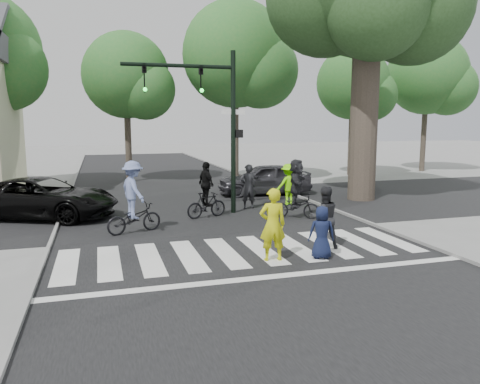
# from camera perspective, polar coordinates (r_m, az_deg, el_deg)

# --- Properties ---
(ground) EXTENTS (120.00, 120.00, 0.00)m
(ground) POSITION_cam_1_polar(r_m,az_deg,el_deg) (11.77, 1.91, -8.50)
(ground) COLOR gray
(ground) RESTS_ON ground
(road_stem) EXTENTS (10.00, 70.00, 0.01)m
(road_stem) POSITION_cam_1_polar(r_m,az_deg,el_deg) (16.43, -3.69, -3.54)
(road_stem) COLOR black
(road_stem) RESTS_ON ground
(road_cross) EXTENTS (70.00, 10.00, 0.01)m
(road_cross) POSITION_cam_1_polar(r_m,az_deg,el_deg) (19.31, -5.71, -1.72)
(road_cross) COLOR black
(road_cross) RESTS_ON ground
(curb_left) EXTENTS (0.10, 70.00, 0.10)m
(curb_left) POSITION_cam_1_polar(r_m,az_deg,el_deg) (16.08, -21.55, -4.24)
(curb_left) COLOR gray
(curb_left) RESTS_ON ground
(curb_right) EXTENTS (0.10, 70.00, 0.10)m
(curb_right) POSITION_cam_1_polar(r_m,az_deg,el_deg) (18.21, 11.99, -2.36)
(curb_right) COLOR gray
(curb_right) RESTS_ON ground
(crosswalk) EXTENTS (10.00, 3.85, 0.01)m
(crosswalk) POSITION_cam_1_polar(r_m,az_deg,el_deg) (12.37, 0.92, -7.60)
(crosswalk) COLOR silver
(crosswalk) RESTS_ON ground
(traffic_signal) EXTENTS (4.45, 0.29, 6.00)m
(traffic_signal) POSITION_cam_1_polar(r_m,az_deg,el_deg) (17.32, -3.57, 10.06)
(traffic_signal) COLOR black
(traffic_signal) RESTS_ON ground
(bg_tree_2) EXTENTS (5.04, 4.80, 8.40)m
(bg_tree_2) POSITION_cam_1_polar(r_m,az_deg,el_deg) (27.43, -13.19, 13.27)
(bg_tree_2) COLOR brown
(bg_tree_2) RESTS_ON ground
(bg_tree_3) EXTENTS (6.30, 6.00, 10.20)m
(bg_tree_3) POSITION_cam_1_polar(r_m,az_deg,el_deg) (27.33, 0.22, 15.96)
(bg_tree_3) COLOR brown
(bg_tree_3) RESTS_ON ground
(bg_tree_4) EXTENTS (4.83, 4.60, 8.15)m
(bg_tree_4) POSITION_cam_1_polar(r_m,az_deg,el_deg) (31.19, 14.15, 12.38)
(bg_tree_4) COLOR brown
(bg_tree_4) RESTS_ON ground
(bg_tree_5) EXTENTS (5.67, 5.40, 9.30)m
(bg_tree_5) POSITION_cam_1_polar(r_m,az_deg,el_deg) (35.15, 22.41, 12.74)
(bg_tree_5) COLOR brown
(bg_tree_5) RESTS_ON ground
(pedestrian_woman) EXTENTS (0.71, 0.51, 1.84)m
(pedestrian_woman) POSITION_cam_1_polar(r_m,az_deg,el_deg) (11.67, 4.00, -3.99)
(pedestrian_woman) COLOR #CBD110
(pedestrian_woman) RESTS_ON ground
(pedestrian_child) EXTENTS (0.76, 0.60, 1.36)m
(pedestrian_child) POSITION_cam_1_polar(r_m,az_deg,el_deg) (12.04, 9.93, -4.88)
(pedestrian_child) COLOR #131A39
(pedestrian_child) RESTS_ON ground
(pedestrian_adult) EXTENTS (0.91, 0.75, 1.72)m
(pedestrian_adult) POSITION_cam_1_polar(r_m,az_deg,el_deg) (12.98, 10.21, -3.08)
(pedestrian_adult) COLOR black
(pedestrian_adult) RESTS_ON ground
(cyclist_left) EXTENTS (1.89, 1.32, 2.26)m
(cyclist_left) POSITION_cam_1_polar(r_m,az_deg,el_deg) (14.86, -12.84, -1.21)
(cyclist_left) COLOR black
(cyclist_left) RESTS_ON ground
(cyclist_mid) EXTENTS (1.62, 1.02, 2.04)m
(cyclist_mid) POSITION_cam_1_polar(r_m,az_deg,el_deg) (16.85, -4.12, -0.36)
(cyclist_mid) COLOR black
(cyclist_mid) RESTS_ON ground
(cyclist_right) EXTENTS (1.76, 1.62, 2.14)m
(cyclist_right) POSITION_cam_1_polar(r_m,az_deg,el_deg) (16.81, 6.86, -0.02)
(cyclist_right) COLOR black
(cyclist_right) RESTS_ON ground
(car_suv) EXTENTS (5.84, 4.44, 1.47)m
(car_suv) POSITION_cam_1_polar(r_m,az_deg,el_deg) (18.20, -22.91, -0.67)
(car_suv) COLOR black
(car_suv) RESTS_ON ground
(car_grey) EXTENTS (4.55, 2.25, 1.49)m
(car_grey) POSITION_cam_1_polar(r_m,az_deg,el_deg) (22.16, 2.97, 1.58)
(car_grey) COLOR #333237
(car_grey) RESTS_ON ground
(bystander_hivis) EXTENTS (1.20, 0.80, 1.72)m
(bystander_hivis) POSITION_cam_1_polar(r_m,az_deg,el_deg) (19.52, 5.90, 0.93)
(bystander_hivis) COLOR #7AF605
(bystander_hivis) RESTS_ON ground
(bystander_dark) EXTENTS (0.67, 0.46, 1.78)m
(bystander_dark) POSITION_cam_1_polar(r_m,az_deg,el_deg) (18.56, 0.98, 0.67)
(bystander_dark) COLOR black
(bystander_dark) RESTS_ON ground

